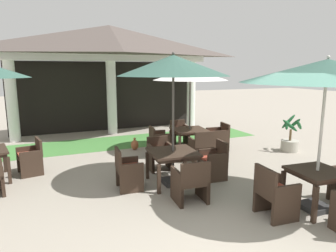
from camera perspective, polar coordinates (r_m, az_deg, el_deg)
name	(u,v)px	position (r m, az deg, el deg)	size (l,w,h in m)	color
background_pavilion	(109,49)	(12.29, -11.02, 14.02)	(8.29, 2.96, 4.21)	white
lawn_strip	(123,142)	(10.93, -8.52, -2.96)	(10.09, 2.00, 0.01)	#47843D
patio_chair_near_foreground_east	(31,157)	(8.23, -24.49, -5.38)	(0.63, 0.72, 0.87)	#38281E
patio_table_mid_left	(173,155)	(6.79, 0.95, -5.52)	(1.10, 1.10, 0.76)	#38281E
patio_umbrella_mid_left	(173,67)	(6.52, 1.01, 11.17)	(2.41, 2.41, 2.92)	#2D2D2D
patio_chair_mid_left_east	(214,161)	(7.25, 8.74, -6.60)	(0.57, 0.60, 0.89)	#38281E
patio_chair_mid_left_west	(128,170)	(6.61, -7.67, -8.33)	(0.56, 0.62, 0.90)	#38281E
patio_chair_mid_left_south	(191,182)	(5.95, 4.31, -10.49)	(0.65, 0.64, 0.87)	#38281E
patio_chair_mid_left_north	(160,154)	(7.80, -1.58, -5.32)	(0.62, 0.59, 0.83)	#38281E
patio_table_mid_right	(189,132)	(9.40, 4.07, -1.13)	(1.13, 1.13, 0.73)	#38281E
patio_umbrella_mid_right	(190,75)	(9.20, 4.22, 9.59)	(2.27, 2.27, 2.64)	#2D2D2D
patio_chair_mid_right_north	(179,133)	(10.36, 2.18, -1.34)	(0.61, 0.62, 0.83)	#38281E
patio_chair_mid_right_south	(201,147)	(8.54, 6.35, -3.95)	(0.64, 0.60, 0.88)	#38281E
patio_chair_mid_right_west	(158,141)	(9.16, -1.81, -2.80)	(0.59, 0.69, 0.85)	#38281E
patio_chair_mid_right_east	(218,137)	(9.82, 9.53, -2.04)	(0.64, 0.68, 0.85)	#38281E
patio_table_far_back	(317,176)	(6.18, 26.36, -8.44)	(0.94, 0.94, 0.76)	#38281E
patio_umbrella_far_back	(327,72)	(5.88, 27.86, 9.01)	(2.94, 2.94, 2.79)	#2D2D2D
patio_chair_far_back_west	(275,194)	(5.68, 19.50, -12.02)	(0.59, 0.63, 0.92)	#38281E
potted_palm_right_edge	(290,141)	(10.27, 22.10, -2.71)	(0.73, 0.69, 1.17)	#B2AD9E
terracotta_urn	(135,145)	(9.78, -6.31, -3.54)	(0.24, 0.24, 0.40)	#9E5633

